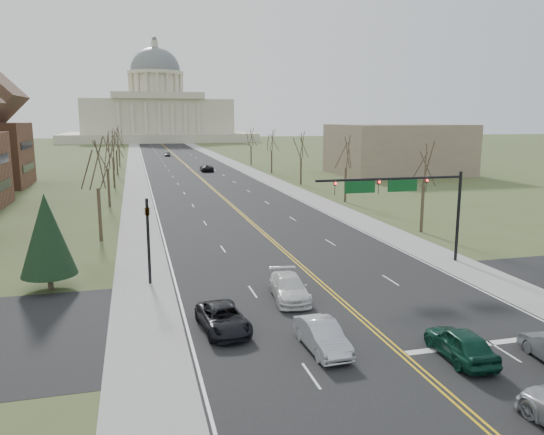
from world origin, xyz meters
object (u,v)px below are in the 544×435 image
signal_left (148,231)px  car_sb_outer_lead (223,318)px  car_sb_inner_second (289,288)px  car_far_nb (207,168)px  car_far_sb (168,154)px  signal_mast (402,192)px  car_nb_inner_lead (460,343)px  car_sb_inner_lead (322,336)px

signal_left → car_sb_outer_lead: 10.50m
car_sb_inner_second → car_far_nb: (5.86, 82.51, 0.01)m
car_sb_outer_lead → car_far_sb: car_far_sb is taller
car_far_sb → signal_left: bearing=-88.2°
signal_mast → car_sb_inner_second: 12.87m
car_nb_inner_lead → car_sb_outer_lead: size_ratio=0.92×
signal_left → car_sb_inner_lead: bearing=-58.9°
car_sb_outer_lead → car_sb_inner_second: car_sb_inner_second is taller
signal_left → car_far_sb: bearing=85.9°
car_far_nb → car_sb_inner_second: bearing=85.9°
signal_left → car_sb_outer_lead: signal_left is taller
car_sb_inner_second → car_far_sb: (0.68, 131.07, -0.06)m
car_sb_inner_lead → car_sb_outer_lead: 5.68m
car_sb_outer_lead → car_far_nb: (10.73, 86.44, 0.08)m
car_sb_outer_lead → car_sb_inner_second: size_ratio=0.95×
car_nb_inner_lead → car_far_sb: size_ratio=1.12×
car_sb_outer_lead → car_far_sb: bearing=82.1°
signal_mast → car_far_sb: bearing=94.5°
car_sb_outer_lead → car_nb_inner_lead: bearing=-36.6°
signal_left → car_nb_inner_lead: size_ratio=1.33×
car_sb_inner_lead → signal_left: bearing=118.6°
car_nb_inner_lead → car_far_nb: (0.37, 92.67, -0.01)m
car_far_nb → car_sb_outer_lead: bearing=82.9°
car_far_nb → car_nb_inner_lead: bearing=89.7°
car_nb_inner_lead → car_sb_inner_second: bearing=-58.7°
car_nb_inner_lead → car_far_sb: (-4.81, 141.23, -0.08)m
car_far_nb → car_far_sb: 48.84m
signal_left → car_far_sb: signal_left is taller
car_sb_inner_lead → car_sb_outer_lead: size_ratio=0.91×
car_far_nb → car_sb_inner_lead: bearing=85.9°
car_far_sb → signal_mast: bearing=-79.6°
signal_mast → car_far_nb: bearing=93.5°
car_sb_inner_lead → signal_mast: bearing=47.3°
car_sb_inner_second → signal_mast: bearing=33.0°
car_sb_outer_lead → car_sb_inner_second: 6.27m
signal_left → car_far_sb: 125.96m
signal_mast → car_nb_inner_lead: (-5.03, -15.64, -4.98)m
signal_left → car_far_nb: size_ratio=1.11×
signal_mast → car_far_sb: (-9.83, 125.59, -5.06)m
signal_mast → car_sb_inner_lead: signal_mast is taller
car_nb_inner_lead → car_far_sb: bearing=-85.1°
car_nb_inner_lead → car_far_nb: bearing=-87.3°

